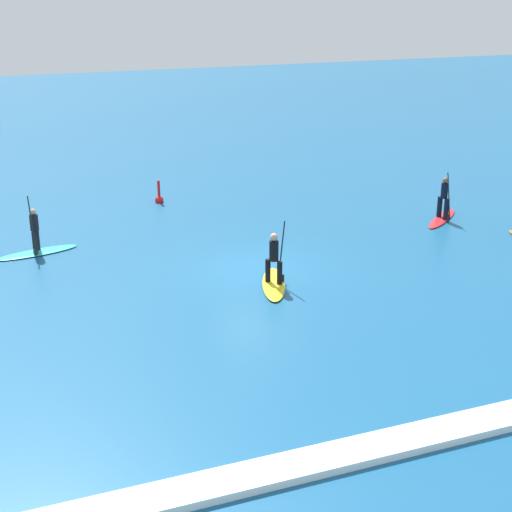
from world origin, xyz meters
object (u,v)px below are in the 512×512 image
surfer_on_red_board (443,209)px  surfer_on_yellow_board (274,275)px  marker_buoy (159,198)px  surfer_on_teal_board (36,243)px

surfer_on_red_board → surfer_on_yellow_board: bearing=-15.4°
surfer_on_yellow_board → surfer_on_red_board: bearing=-45.4°
surfer_on_yellow_board → marker_buoy: bearing=26.0°
surfer_on_red_board → marker_buoy: 12.31m
surfer_on_teal_board → marker_buoy: (5.83, 4.94, -0.21)m
surfer_on_teal_board → surfer_on_red_board: surfer_on_teal_board is taller
surfer_on_teal_board → surfer_on_red_board: 16.22m
surfer_on_teal_board → marker_buoy: surfer_on_teal_board is taller
surfer_on_yellow_board → surfer_on_red_board: surfer_on_yellow_board is taller
surfer_on_teal_board → marker_buoy: size_ratio=2.80×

